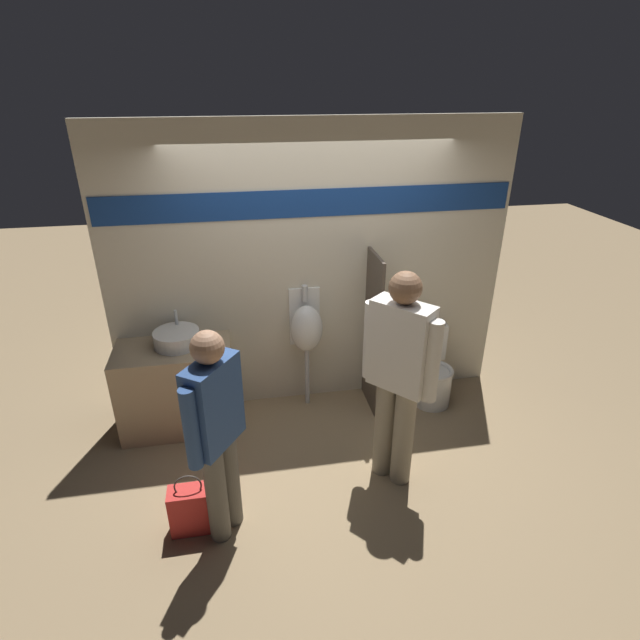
{
  "coord_description": "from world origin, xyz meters",
  "views": [
    {
      "loc": [
        -0.7,
        -3.72,
        2.98
      ],
      "look_at": [
        0.0,
        0.17,
        1.05
      ],
      "focal_mm": 28.0,
      "sensor_mm": 36.0,
      "label": 1
    }
  ],
  "objects_px": {
    "toilet": "(431,371)",
    "person_in_vest": "(399,373)",
    "cell_phone": "(207,351)",
    "shopping_bag": "(191,509)",
    "sink_basin": "(177,338)",
    "urinal_near_counter": "(306,328)",
    "person_with_lanyard": "(217,429)"
  },
  "relations": [
    {
      "from": "person_with_lanyard",
      "to": "shopping_bag",
      "type": "bearing_deg",
      "value": 117.01
    },
    {
      "from": "cell_phone",
      "to": "shopping_bag",
      "type": "relative_size",
      "value": 0.28
    },
    {
      "from": "toilet",
      "to": "person_in_vest",
      "type": "height_order",
      "value": "person_in_vest"
    },
    {
      "from": "cell_phone",
      "to": "person_in_vest",
      "type": "height_order",
      "value": "person_in_vest"
    },
    {
      "from": "shopping_bag",
      "to": "toilet",
      "type": "bearing_deg",
      "value": 28.87
    },
    {
      "from": "toilet",
      "to": "sink_basin",
      "type": "bearing_deg",
      "value": 178.65
    },
    {
      "from": "urinal_near_counter",
      "to": "shopping_bag",
      "type": "height_order",
      "value": "urinal_near_counter"
    },
    {
      "from": "cell_phone",
      "to": "shopping_bag",
      "type": "height_order",
      "value": "cell_phone"
    },
    {
      "from": "cell_phone",
      "to": "toilet",
      "type": "xyz_separation_m",
      "value": [
        2.16,
        0.11,
        -0.52
      ]
    },
    {
      "from": "sink_basin",
      "to": "person_in_vest",
      "type": "distance_m",
      "value": 2.0
    },
    {
      "from": "urinal_near_counter",
      "to": "person_in_vest",
      "type": "relative_size",
      "value": 0.69
    },
    {
      "from": "sink_basin",
      "to": "person_in_vest",
      "type": "height_order",
      "value": "person_in_vest"
    },
    {
      "from": "urinal_near_counter",
      "to": "person_with_lanyard",
      "type": "bearing_deg",
      "value": -119.46
    },
    {
      "from": "urinal_near_counter",
      "to": "person_with_lanyard",
      "type": "distance_m",
      "value": 1.67
    },
    {
      "from": "person_in_vest",
      "to": "person_with_lanyard",
      "type": "height_order",
      "value": "person_in_vest"
    },
    {
      "from": "toilet",
      "to": "person_with_lanyard",
      "type": "bearing_deg",
      "value": -147.67
    },
    {
      "from": "cell_phone",
      "to": "person_in_vest",
      "type": "xyz_separation_m",
      "value": [
        1.45,
        -0.88,
        0.16
      ]
    },
    {
      "from": "sink_basin",
      "to": "person_in_vest",
      "type": "bearing_deg",
      "value": -31.52
    },
    {
      "from": "sink_basin",
      "to": "urinal_near_counter",
      "type": "bearing_deg",
      "value": 4.7
    },
    {
      "from": "cell_phone",
      "to": "urinal_near_counter",
      "type": "height_order",
      "value": "urinal_near_counter"
    },
    {
      "from": "sink_basin",
      "to": "cell_phone",
      "type": "xyz_separation_m",
      "value": [
        0.26,
        -0.17,
        -0.06
      ]
    },
    {
      "from": "person_with_lanyard",
      "to": "shopping_bag",
      "type": "distance_m",
      "value": 0.75
    },
    {
      "from": "toilet",
      "to": "person_with_lanyard",
      "type": "distance_m",
      "value": 2.5
    },
    {
      "from": "sink_basin",
      "to": "person_in_vest",
      "type": "xyz_separation_m",
      "value": [
        1.7,
        -1.04,
        0.09
      ]
    },
    {
      "from": "urinal_near_counter",
      "to": "shopping_bag",
      "type": "xyz_separation_m",
      "value": [
        -1.06,
        -1.42,
        -0.65
      ]
    },
    {
      "from": "person_with_lanyard",
      "to": "sink_basin",
      "type": "bearing_deg",
      "value": 49.79
    },
    {
      "from": "cell_phone",
      "to": "person_with_lanyard",
      "type": "height_order",
      "value": "person_with_lanyard"
    },
    {
      "from": "sink_basin",
      "to": "urinal_near_counter",
      "type": "distance_m",
      "value": 1.18
    },
    {
      "from": "person_in_vest",
      "to": "shopping_bag",
      "type": "xyz_separation_m",
      "value": [
        -1.59,
        -0.28,
        -0.8
      ]
    },
    {
      "from": "cell_phone",
      "to": "shopping_bag",
      "type": "xyz_separation_m",
      "value": [
        -0.14,
        -1.16,
        -0.64
      ]
    },
    {
      "from": "shopping_bag",
      "to": "sink_basin",
      "type": "bearing_deg",
      "value": 94.92
    },
    {
      "from": "sink_basin",
      "to": "shopping_bag",
      "type": "distance_m",
      "value": 1.51
    }
  ]
}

